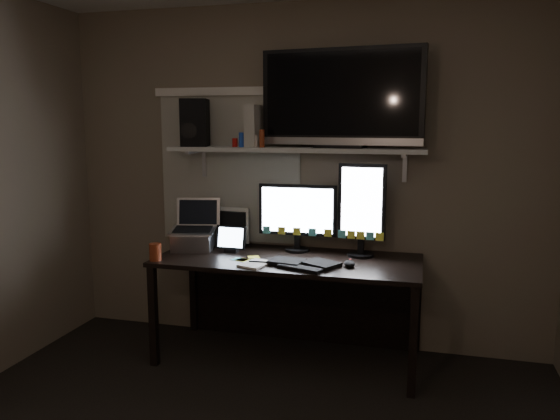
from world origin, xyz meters
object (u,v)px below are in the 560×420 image
(tv, at_px, (341,98))
(laptop, at_px, (193,226))
(tablet, at_px, (231,239))
(keyboard, at_px, (304,263))
(speaker, at_px, (195,123))
(mouse, at_px, (349,263))
(cup, at_px, (155,252))
(game_console, at_px, (254,126))
(desk, at_px, (292,278))
(monitor_portrait, at_px, (362,210))
(monitor_landscape, at_px, (297,217))

(tv, bearing_deg, laptop, -166.09)
(tablet, bearing_deg, tv, 13.24)
(keyboard, height_order, speaker, speaker)
(laptop, bearing_deg, mouse, -20.20)
(tablet, relative_size, speaker, 0.66)
(tablet, xyz_separation_m, tv, (0.75, 0.14, 0.99))
(cup, distance_m, game_console, 1.13)
(laptop, relative_size, game_console, 1.23)
(mouse, bearing_deg, tv, 93.39)
(desk, relative_size, game_console, 6.12)
(cup, relative_size, speaker, 0.34)
(monitor_portrait, bearing_deg, monitor_landscape, -179.41)
(monitor_landscape, height_order, game_console, game_console)
(monitor_portrait, xyz_separation_m, laptop, (-1.21, -0.13, -0.15))
(tablet, distance_m, game_console, 0.83)
(tablet, height_order, laptop, laptop)
(game_console, xyz_separation_m, speaker, (-0.43, -0.05, 0.02))
(desk, bearing_deg, monitor_portrait, 7.87)
(keyboard, relative_size, cup, 3.91)
(monitor_portrait, xyz_separation_m, game_console, (-0.78, 0.04, 0.57))
(monitor_portrait, bearing_deg, keyboard, -128.74)
(tablet, bearing_deg, mouse, -9.12)
(tablet, xyz_separation_m, speaker, (-0.30, 0.11, 0.82))
(mouse, xyz_separation_m, speaker, (-1.18, 0.28, 0.90))
(laptop, distance_m, cup, 0.39)
(cup, relative_size, tv, 0.10)
(game_console, bearing_deg, cup, -136.79)
(mouse, bearing_deg, game_console, 138.44)
(desk, bearing_deg, game_console, 161.55)
(cup, bearing_deg, tablet, 40.47)
(monitor_portrait, height_order, tv, tv)
(desk, xyz_separation_m, cup, (-0.85, -0.41, 0.24))
(laptop, bearing_deg, cup, -121.21)
(speaker, bearing_deg, laptop, -99.19)
(keyboard, xyz_separation_m, game_console, (-0.45, 0.38, 0.88))
(monitor_landscape, bearing_deg, cup, -149.62)
(keyboard, xyz_separation_m, tv, (0.17, 0.37, 1.07))
(keyboard, distance_m, cup, 1.01)
(desk, bearing_deg, tv, 15.45)
(tablet, distance_m, cup, 0.55)
(monitor_landscape, bearing_deg, tv, -3.25)
(desk, distance_m, monitor_landscape, 0.44)
(tablet, bearing_deg, laptop, -176.29)
(cup, height_order, game_console, game_console)
(keyboard, bearing_deg, mouse, 27.84)
(monitor_landscape, distance_m, monitor_portrait, 0.47)
(speaker, bearing_deg, monitor_landscape, -10.28)
(keyboard, relative_size, laptop, 1.26)
(desk, bearing_deg, cup, -154.16)
(tablet, height_order, game_console, game_console)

